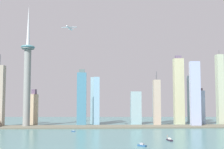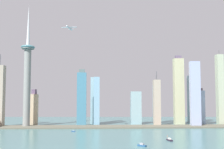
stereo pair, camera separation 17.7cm
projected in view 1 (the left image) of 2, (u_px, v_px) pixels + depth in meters
name	position (u px, v px, depth m)	size (l,w,h in m)	color
waterfront_pier	(117.00, 127.00, 660.57)	(787.41, 61.54, 2.89)	#5F5C4D
observation_tower	(27.00, 73.00, 675.64)	(32.71, 32.71, 292.82)	gray
skyscraper_0	(193.00, 99.00, 777.35)	(24.87, 23.45, 133.73)	#81A1AC
skyscraper_1	(200.00, 107.00, 736.20)	(22.28, 16.67, 92.68)	#9FB0D2
skyscraper_2	(94.00, 100.00, 755.85)	(18.44, 12.73, 122.44)	#8DB5C3
skyscraper_3	(179.00, 91.00, 738.25)	(25.18, 18.40, 177.49)	#B5B48A
skyscraper_4	(195.00, 94.00, 685.10)	(23.76, 13.60, 155.93)	#9DA9D2
skyscraper_5	(34.00, 109.00, 701.66)	(18.99, 13.70, 88.80)	#C6AD8B
skyscraper_6	(97.00, 101.00, 718.32)	(14.66, 23.09, 120.31)	#7CA7C2
skyscraper_7	(220.00, 89.00, 721.68)	(16.21, 18.46, 188.84)	#A8B395
skyscraper_8	(82.00, 98.00, 696.65)	(22.81, 13.30, 138.22)	teal
skyscraper_10	(136.00, 108.00, 733.91)	(26.87, 22.10, 84.14)	#87A7AF
skyscraper_11	(157.00, 103.00, 701.19)	(16.45, 17.53, 133.41)	tan
skyscraper_12	(156.00, 104.00, 765.22)	(17.88, 16.72, 129.14)	#89A8BA
boat_1	(73.00, 131.00, 581.88)	(8.08, 2.60, 3.18)	navy
boat_3	(142.00, 145.00, 408.90)	(12.82, 13.07, 4.49)	navy
boat_4	(170.00, 140.00, 459.46)	(7.35, 16.56, 4.49)	#251C2B
channel_buoy_0	(167.00, 136.00, 510.90)	(1.50, 1.50, 1.69)	#E54C19
airplane	(69.00, 28.00, 594.49)	(33.23, 34.47, 8.36)	silver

